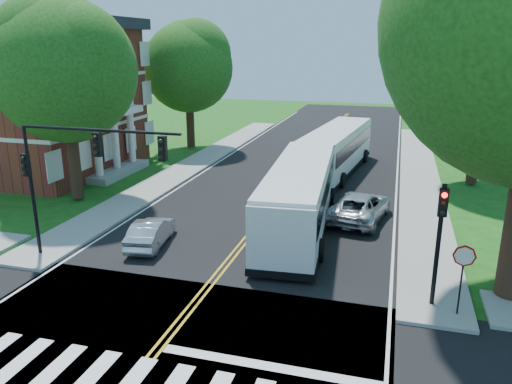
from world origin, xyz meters
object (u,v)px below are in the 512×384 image
(signal_nw, at_px, (75,163))
(signal_ne, at_px, (440,230))
(dark_sedan, at_px, (366,206))
(bus_follow, at_px, (336,149))
(hatchback, at_px, (151,232))
(bus_lead, at_px, (299,196))
(suv, at_px, (360,206))

(signal_nw, xyz_separation_m, signal_ne, (14.06, 0.01, -1.41))
(dark_sedan, bearing_deg, bus_follow, -61.11)
(signal_ne, height_order, hatchback, signal_ne)
(signal_nw, xyz_separation_m, bus_lead, (7.97, 6.55, -2.65))
(signal_ne, xyz_separation_m, dark_sedan, (-2.94, 9.30, -2.36))
(bus_lead, relative_size, bus_follow, 1.01)
(signal_ne, distance_m, bus_lead, 9.01)
(suv, xyz_separation_m, dark_sedan, (0.29, 0.64, -0.15))
(bus_follow, distance_m, dark_sedan, 9.67)
(signal_ne, xyz_separation_m, bus_lead, (-6.08, 6.54, -1.24))
(bus_lead, distance_m, dark_sedan, 4.33)
(bus_lead, xyz_separation_m, hatchback, (-6.14, -4.07, -1.09))
(bus_follow, distance_m, suv, 10.18)
(signal_nw, bearing_deg, bus_lead, 39.40)
(bus_follow, relative_size, hatchback, 3.33)
(dark_sedan, bearing_deg, signal_nw, 51.88)
(suv, relative_size, dark_sedan, 1.30)
(suv, bearing_deg, signal_ne, 120.02)
(bus_lead, bearing_deg, suv, -147.67)
(bus_follow, relative_size, dark_sedan, 3.10)
(bus_follow, height_order, hatchback, bus_follow)
(bus_lead, bearing_deg, signal_ne, 128.62)
(signal_nw, xyz_separation_m, dark_sedan, (11.11, 9.31, -3.78))
(signal_nw, bearing_deg, signal_ne, 0.05)
(suv, height_order, dark_sedan, suv)
(signal_ne, relative_size, bus_lead, 0.35)
(signal_nw, bearing_deg, suv, 38.70)
(signal_nw, height_order, bus_follow, signal_nw)
(hatchback, bearing_deg, suv, -154.58)
(suv, bearing_deg, bus_follow, -66.09)
(bus_lead, bearing_deg, hatchback, 29.17)
(signal_nw, relative_size, signal_ne, 1.62)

